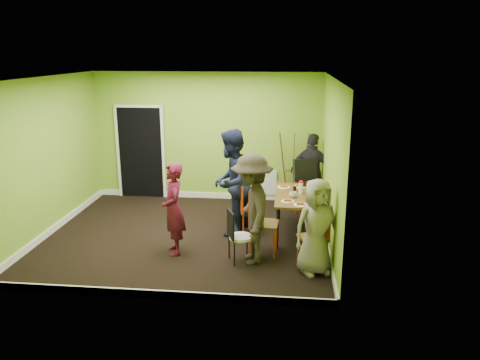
{
  "coord_description": "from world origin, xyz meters",
  "views": [
    {
      "loc": [
        1.77,
        -7.75,
        3.24
      ],
      "look_at": [
        0.97,
        0.0,
        1.07
      ],
      "focal_mm": 35.0,
      "sensor_mm": 36.0,
      "label": 1
    }
  ],
  "objects_px": {
    "chair_back_end": "(306,176)",
    "person_back_end": "(312,173)",
    "dining_table": "(301,197)",
    "person_front_end": "(317,227)",
    "chair_left_far": "(246,206)",
    "person_left_far": "(231,182)",
    "thermos": "(301,188)",
    "person_left_near": "(252,209)",
    "chair_left_near": "(259,217)",
    "person_standing": "(174,209)",
    "chair_front_end": "(316,234)",
    "blue_bottle": "(316,195)",
    "easel": "(293,169)",
    "orange_bottle": "(300,190)",
    "chair_bentwood": "(237,233)"
  },
  "relations": [
    {
      "from": "thermos",
      "to": "person_left_near",
      "type": "height_order",
      "value": "person_left_near"
    },
    {
      "from": "thermos",
      "to": "orange_bottle",
      "type": "bearing_deg",
      "value": 90.51
    },
    {
      "from": "dining_table",
      "to": "chair_back_end",
      "type": "height_order",
      "value": "chair_back_end"
    },
    {
      "from": "blue_bottle",
      "to": "person_back_end",
      "type": "relative_size",
      "value": 0.11
    },
    {
      "from": "chair_left_near",
      "to": "person_back_end",
      "type": "distance_m",
      "value": 2.43
    },
    {
      "from": "blue_bottle",
      "to": "orange_bottle",
      "type": "xyz_separation_m",
      "value": [
        -0.26,
        0.44,
        -0.05
      ]
    },
    {
      "from": "chair_front_end",
      "to": "blue_bottle",
      "type": "relative_size",
      "value": 5.39
    },
    {
      "from": "chair_back_end",
      "to": "person_standing",
      "type": "xyz_separation_m",
      "value": [
        -2.18,
        -2.16,
        -0.04
      ]
    },
    {
      "from": "chair_left_far",
      "to": "person_standing",
      "type": "relative_size",
      "value": 0.62
    },
    {
      "from": "chair_front_end",
      "to": "thermos",
      "type": "xyz_separation_m",
      "value": [
        -0.21,
        1.37,
        0.32
      ]
    },
    {
      "from": "chair_left_far",
      "to": "person_left_far",
      "type": "bearing_deg",
      "value": -115.73
    },
    {
      "from": "person_standing",
      "to": "person_left_far",
      "type": "bearing_deg",
      "value": 120.63
    },
    {
      "from": "blue_bottle",
      "to": "chair_back_end",
      "type": "bearing_deg",
      "value": 95.49
    },
    {
      "from": "thermos",
      "to": "orange_bottle",
      "type": "height_order",
      "value": "thermos"
    },
    {
      "from": "person_left_far",
      "to": "thermos",
      "type": "bearing_deg",
      "value": 105.34
    },
    {
      "from": "easel",
      "to": "chair_left_far",
      "type": "bearing_deg",
      "value": -115.71
    },
    {
      "from": "chair_left_far",
      "to": "chair_front_end",
      "type": "bearing_deg",
      "value": 25.93
    },
    {
      "from": "dining_table",
      "to": "person_front_end",
      "type": "relative_size",
      "value": 1.03
    },
    {
      "from": "person_standing",
      "to": "chair_bentwood",
      "type": "bearing_deg",
      "value": 57.91
    },
    {
      "from": "orange_bottle",
      "to": "thermos",
      "type": "bearing_deg",
      "value": -89.49
    },
    {
      "from": "chair_left_far",
      "to": "orange_bottle",
      "type": "bearing_deg",
      "value": 86.8
    },
    {
      "from": "dining_table",
      "to": "person_standing",
      "type": "distance_m",
      "value": 2.31
    },
    {
      "from": "easel",
      "to": "chair_left_near",
      "type": "bearing_deg",
      "value": -102.59
    },
    {
      "from": "thermos",
      "to": "blue_bottle",
      "type": "height_order",
      "value": "thermos"
    },
    {
      "from": "chair_left_far",
      "to": "person_back_end",
      "type": "distance_m",
      "value": 1.91
    },
    {
      "from": "person_standing",
      "to": "person_back_end",
      "type": "distance_m",
      "value": 3.33
    },
    {
      "from": "blue_bottle",
      "to": "easel",
      "type": "bearing_deg",
      "value": 100.98
    },
    {
      "from": "person_left_near",
      "to": "person_left_far",
      "type": "bearing_deg",
      "value": -169.73
    },
    {
      "from": "dining_table",
      "to": "chair_front_end",
      "type": "distance_m",
      "value": 1.35
    },
    {
      "from": "orange_bottle",
      "to": "person_back_end",
      "type": "height_order",
      "value": "person_back_end"
    },
    {
      "from": "chair_left_far",
      "to": "chair_bentwood",
      "type": "distance_m",
      "value": 1.18
    },
    {
      "from": "easel",
      "to": "thermos",
      "type": "height_order",
      "value": "easel"
    },
    {
      "from": "chair_left_near",
      "to": "orange_bottle",
      "type": "relative_size",
      "value": 14.72
    },
    {
      "from": "orange_bottle",
      "to": "person_standing",
      "type": "relative_size",
      "value": 0.05
    },
    {
      "from": "orange_bottle",
      "to": "easel",
      "type": "bearing_deg",
      "value": 94.62
    },
    {
      "from": "chair_bentwood",
      "to": "person_front_end",
      "type": "relative_size",
      "value": 0.59
    },
    {
      "from": "chair_left_far",
      "to": "person_left_far",
      "type": "distance_m",
      "value": 0.51
    },
    {
      "from": "thermos",
      "to": "person_left_near",
      "type": "xyz_separation_m",
      "value": [
        -0.78,
        -1.29,
        0.02
      ]
    },
    {
      "from": "chair_left_near",
      "to": "chair_front_end",
      "type": "height_order",
      "value": "chair_left_near"
    },
    {
      "from": "chair_front_end",
      "to": "orange_bottle",
      "type": "height_order",
      "value": "chair_front_end"
    },
    {
      "from": "chair_left_near",
      "to": "person_left_far",
      "type": "height_order",
      "value": "person_left_far"
    },
    {
      "from": "chair_back_end",
      "to": "person_back_end",
      "type": "relative_size",
      "value": 0.7
    },
    {
      "from": "person_left_far",
      "to": "person_front_end",
      "type": "height_order",
      "value": "person_left_far"
    },
    {
      "from": "blue_bottle",
      "to": "person_left_far",
      "type": "bearing_deg",
      "value": 171.43
    },
    {
      "from": "chair_left_far",
      "to": "orange_bottle",
      "type": "height_order",
      "value": "chair_left_far"
    },
    {
      "from": "chair_back_end",
      "to": "person_left_near",
      "type": "relative_size",
      "value": 0.65
    },
    {
      "from": "easel",
      "to": "chair_back_end",
      "type": "bearing_deg",
      "value": -66.23
    },
    {
      "from": "chair_bentwood",
      "to": "blue_bottle",
      "type": "relative_size",
      "value": 4.86
    },
    {
      "from": "thermos",
      "to": "orange_bottle",
      "type": "xyz_separation_m",
      "value": [
        -0.0,
        0.11,
        -0.07
      ]
    },
    {
      "from": "chair_left_near",
      "to": "person_front_end",
      "type": "distance_m",
      "value": 1.11
    }
  ]
}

